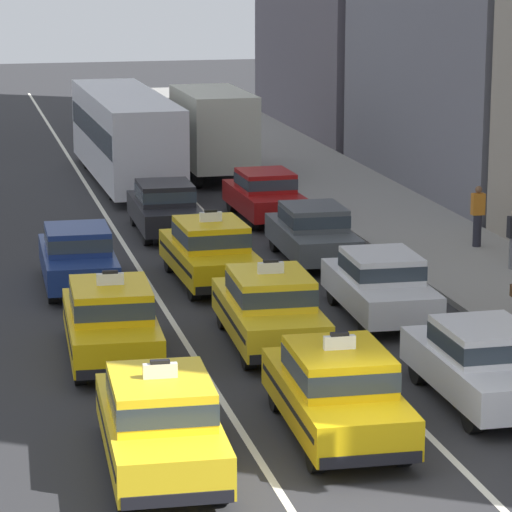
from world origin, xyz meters
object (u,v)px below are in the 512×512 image
Objects in this scene: sedan_right_fourth at (265,194)px; sedan_right_second at (380,283)px; taxi_center_second at (270,307)px; bus_center_fifth at (125,132)px; sedan_right_nearest at (482,361)px; pedestrian_trailing at (478,216)px; sedan_center_fourth at (165,206)px; taxi_left_second at (111,320)px; taxi_center_nearest at (337,390)px; box_truck_right_fifth at (209,129)px; taxi_center_third at (210,251)px; sedan_right_third at (313,232)px; sedan_left_third at (78,255)px; taxi_right_sixth at (185,130)px; taxi_left_nearest at (160,421)px.

sedan_right_second is at bearing -90.21° from sedan_right_fourth.
taxi_center_second is 0.41× the size of bus_center_fifth.
sedan_right_nearest is 2.48× the size of pedestrian_trailing.
sedan_center_fourth is 16.91m from sedan_right_nearest.
taxi_left_second reaches higher than sedan_center_fourth.
box_truck_right_fifth is (3.11, 27.53, 0.90)m from taxi_center_nearest.
sedan_center_fourth is at bearing 152.34° from pedestrian_trailing.
taxi_center_third is 3.69m from sedan_right_third.
taxi_left_second is 1.07× the size of sedan_right_third.
taxi_center_third is at bearing 61.10° from taxi_left_second.
box_truck_right_fifth reaches higher than sedan_left_third.
taxi_center_nearest is at bearing -161.08° from sedan_right_nearest.
taxi_left_second is at bearing -145.06° from pedestrian_trailing.
sedan_right_second is 5.91m from sedan_right_third.
taxi_right_sixth is at bearing 81.50° from taxi_center_third.
taxi_center_second reaches higher than sedan_right_nearest.
taxi_center_nearest is 2.66× the size of pedestrian_trailing.
sedan_center_fourth and sedan_right_second have the same top height.
taxi_center_third is 1.06× the size of sedan_right_second.
taxi_center_third is 15.66m from bus_center_fifth.
sedan_right_fourth is (6.50, 19.90, -0.03)m from taxi_left_nearest.
box_truck_right_fifth is at bearing -91.97° from taxi_right_sixth.
pedestrian_trailing is at bearing 34.94° from taxi_left_second.
taxi_center_nearest is 1.06× the size of sedan_right_fourth.
taxi_center_second is 5.48m from sedan_right_nearest.
taxi_center_second is 1.07× the size of sedan_center_fourth.
sedan_center_fourth is 0.38× the size of bus_center_fifth.
sedan_center_fourth is 1.00× the size of sedan_right_fourth.
sedan_left_third and sedan_right_second have the same top height.
sedan_right_fourth is at bearing 130.35° from pedestrian_trailing.
bus_center_fifth is (3.28, 15.25, 0.97)m from sedan_left_third.
pedestrian_trailing is at bearing 51.53° from taxi_left_nearest.
box_truck_right_fifth is at bearing 90.25° from sedan_right_third.
sedan_center_fourth is (3.19, 5.92, 0.00)m from sedan_left_third.
taxi_center_nearest reaches higher than sedan_right_third.
sedan_right_third is (-0.00, 5.91, 0.00)m from sedan_right_second.
taxi_left_nearest is at bearing -100.76° from taxi_right_sixth.
sedan_center_fourth is at bearing 107.89° from sedan_right_second.
taxi_left_nearest is 2.67× the size of pedestrian_trailing.
taxi_left_second is 0.66× the size of box_truck_right_fifth.
sedan_right_nearest is at bearing -33.88° from taxi_left_second.
taxi_center_second reaches higher than sedan_right_fourth.
sedan_left_third is 0.62× the size of box_truck_right_fifth.
sedan_right_fourth is 8.55m from box_truck_right_fifth.
taxi_left_nearest is 1.07× the size of sedan_left_third.
sedan_left_third is 6.70m from sedan_right_third.
sedan_right_third is at bearing 50.06° from taxi_left_second.
taxi_right_sixth is at bearing 88.03° from box_truck_right_fifth.
sedan_right_fourth is 2.50× the size of pedestrian_trailing.
taxi_left_second reaches higher than sedan_right_fourth.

